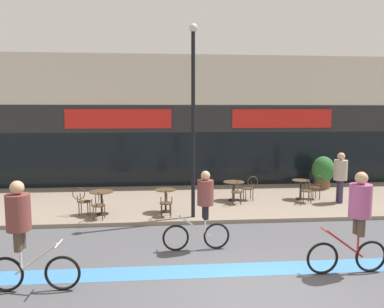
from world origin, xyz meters
The scene contains 21 objects.
ground_plane centered at (0.00, 0.00, 0.00)m, with size 120.00×120.00×0.00m, color #4C4C51.
sidewalk_slab centered at (0.00, 7.25, 0.06)m, with size 40.00×5.50×0.12m, color gray.
storefront_facade centered at (0.00, 11.97, 2.94)m, with size 40.00×4.06×5.91m.
bike_lane_stripe centered at (0.00, 1.16, 0.00)m, with size 36.00×0.70×0.01m, color #3D7AB7.
bistro_table_0 centered at (-3.77, 5.49, 0.67)m, with size 0.76×0.76×0.76m.
bistro_table_1 centered at (-1.70, 5.61, 0.66)m, with size 0.68×0.68×0.76m.
bistro_table_2 centered at (0.88, 7.03, 0.63)m, with size 0.78×0.78×0.71m.
bistro_table_3 centered at (3.44, 6.99, 0.64)m, with size 0.65×0.65×0.74m.
cafe_chair_0_near centered at (-3.77, 4.86, 0.64)m, with size 0.44×0.59×0.90m.
cafe_chair_0_side centered at (-4.39, 5.49, 0.64)m, with size 0.58×0.42×0.90m.
cafe_chair_1_near centered at (-1.69, 4.98, 0.64)m, with size 0.43×0.59×0.90m.
cafe_chair_2_near centered at (0.87, 6.41, 0.64)m, with size 0.45×0.60×0.90m.
cafe_chair_2_side centered at (1.50, 7.04, 0.64)m, with size 0.59×0.43×0.90m.
cafe_chair_3_near centered at (3.43, 6.37, 0.64)m, with size 0.43×0.59×0.90m.
cafe_chair_3_side centered at (4.06, 7.00, 0.64)m, with size 0.60×0.45×0.90m.
planter_pot centered at (5.16, 8.87, 0.87)m, with size 0.94×0.94×1.40m.
lamp_post centered at (-0.84, 4.94, 3.50)m, with size 0.26×0.26×5.94m.
cyclist_0 centered at (2.26, 0.80, 1.28)m, with size 1.78×0.48×2.19m.
cyclist_1 centered at (-0.83, 2.43, 1.13)m, with size 1.69×0.49×1.99m.
cyclist_2 centered at (-4.47, 0.54, 1.26)m, with size 1.77×0.50×2.16m.
pedestrian_near_end centered at (4.66, 6.34, 1.21)m, with size 0.50×0.50×1.84m.
Camera 1 is at (-1.87, -6.55, 3.44)m, focal length 35.00 mm.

